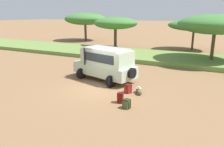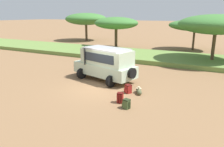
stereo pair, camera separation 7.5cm
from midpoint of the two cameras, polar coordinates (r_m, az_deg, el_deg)
The scene contains 11 objects.
ground_plane at distance 14.73m, azimuth -3.26°, elevation -3.85°, with size 320.00×320.00×0.00m, color olive.
grass_bank at distance 25.07m, azimuth 10.42°, elevation 4.42°, with size 120.00×7.00×0.44m.
safari_vehicle at distance 16.23m, azimuth -1.59°, elevation 2.71°, with size 5.47×3.48×2.44m.
backpack_beside_front_wheel at distance 11.60m, azimuth 3.97°, elevation -7.93°, with size 0.46×0.37×0.52m.
backpack_cluster_center at distance 12.28m, azimuth 2.33°, elevation -6.37°, with size 0.38×0.43×0.60m.
backpack_near_rear_wheel at distance 13.81m, azimuth 4.38°, elevation -4.04°, with size 0.49×0.51×0.54m.
duffel_bag_low_black_case at distance 13.80m, azimuth 7.19°, elevation -4.59°, with size 0.56×0.81×0.41m.
acacia_tree_far_left at distance 41.81m, azimuth -6.77°, elevation 13.95°, with size 7.80×7.11×5.06m.
acacia_tree_left_mid at distance 31.77m, azimuth 1.15°, elevation 13.00°, with size 6.31×5.78×4.46m.
acacia_tree_centre_back at distance 31.96m, azimuth 20.92°, elevation 11.69°, with size 6.92×6.41×4.17m.
acacia_tree_right_mid at distance 23.57m, azimuth 25.63°, elevation 11.49°, with size 7.10×6.87×4.83m.
Camera 2 is at (7.18, -11.94, 4.80)m, focal length 35.00 mm.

